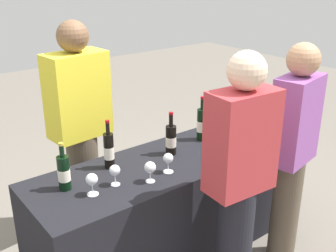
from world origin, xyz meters
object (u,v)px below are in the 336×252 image
wine_bottle_5 (231,116)px  wine_glass_3 (168,159)px  guest_0 (239,177)px  wine_bottle_4 (217,125)px  wine_glass_1 (115,171)px  wine_glass_5 (239,137)px  wine_bottle_3 (202,124)px  wine_glass_0 (92,180)px  wine_bottle_2 (171,139)px  wine_bottle_0 (64,172)px  wine_bottle_1 (109,150)px  wine_glass_2 (150,168)px  wine_glass_4 (218,143)px  guest_1 (293,149)px  server_pouring (80,126)px

wine_bottle_5 → wine_glass_3: 0.88m
guest_0 → wine_bottle_4: bearing=59.0°
wine_glass_1 → wine_glass_5: 0.98m
wine_bottle_3 → wine_bottle_4: (0.09, -0.07, -0.01)m
wine_glass_0 → wine_bottle_2: bearing=12.4°
wine_bottle_0 → wine_bottle_1: 0.36m
wine_bottle_0 → wine_glass_2: bearing=-27.9°
wine_bottle_4 → wine_glass_4: 0.31m
wine_glass_2 → guest_0: (0.31, -0.44, 0.02)m
guest_1 → wine_bottle_2: bearing=119.6°
wine_bottle_2 → wine_glass_5: size_ratio=2.47×
wine_bottle_5 → wine_bottle_2: bearing=-174.0°
wine_bottle_4 → wine_bottle_5: 0.24m
wine_glass_0 → wine_glass_3: wine_glass_0 is taller
wine_glass_0 → server_pouring: bearing=68.0°
wine_glass_3 → wine_glass_4: (0.39, -0.04, 0.02)m
wine_bottle_2 → wine_glass_4: bearing=-48.6°
wine_glass_4 → wine_bottle_4: bearing=47.1°
wine_bottle_1 → guest_1: guest_1 is taller
wine_bottle_1 → wine_glass_1: size_ratio=2.51×
wine_bottle_0 → wine_glass_4: wine_bottle_0 is taller
wine_bottle_0 → wine_glass_0: wine_bottle_0 is taller
wine_bottle_0 → wine_bottle_5: 1.45m
wine_bottle_5 → wine_glass_0: bearing=-170.7°
wine_bottle_2 → wine_glass_5: wine_bottle_2 is taller
wine_bottle_4 → guest_0: 0.81m
wine_bottle_1 → wine_bottle_0: bearing=-167.4°
wine_bottle_0 → server_pouring: (0.37, 0.53, 0.03)m
wine_bottle_3 → wine_bottle_5: size_ratio=1.10×
server_pouring → wine_bottle_1: bearing=80.8°
wine_bottle_1 → guest_0: guest_0 is taller
wine_bottle_3 → server_pouring: 0.89m
wine_glass_1 → guest_1: bearing=-24.3°
wine_bottle_3 → wine_glass_4: size_ratio=2.28×
wine_bottle_4 → wine_glass_0: bearing=-172.9°
wine_glass_3 → server_pouring: (-0.24, 0.74, 0.05)m
wine_glass_2 → wine_glass_3: (0.16, 0.03, -0.00)m
wine_bottle_2 → guest_1: (0.53, -0.61, 0.00)m
wine_glass_4 → wine_glass_5: bearing=6.0°
guest_1 → wine_glass_3: bearing=138.8°
wine_glass_5 → server_pouring: 1.15m
wine_bottle_4 → wine_glass_0: size_ratio=2.45×
wine_glass_2 → guest_1: size_ratio=0.09×
wine_bottle_3 → guest_1: bearing=-74.2°
wine_glass_2 → wine_glass_0: bearing=167.1°
wine_bottle_3 → server_pouring: server_pouring is taller
guest_0 → wine_bottle_3: bearing=66.9°
wine_glass_1 → wine_glass_4: 0.75m
wine_glass_5 → wine_glass_2: bearing=-178.9°
wine_bottle_0 → wine_glass_3: bearing=-18.7°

